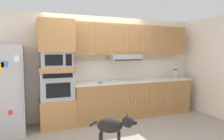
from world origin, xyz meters
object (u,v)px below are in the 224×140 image
at_px(screwdriver, 100,83).
at_px(electric_kettle, 175,74).
at_px(dog, 114,126).
at_px(microwave, 56,60).
at_px(refrigerator, 4,90).
at_px(built_in_oven, 57,85).

height_order(screwdriver, electric_kettle, electric_kettle).
relative_size(electric_kettle, dog, 0.32).
height_order(microwave, dog, microwave).
height_order(microwave, electric_kettle, microwave).
bearing_deg(screwdriver, refrigerator, 176.75).
xyz_separation_m(screwdriver, electric_kettle, (2.19, 0.13, 0.10)).
height_order(screwdriver, dog, screwdriver).
xyz_separation_m(microwave, screwdriver, (0.94, -0.18, -0.53)).
height_order(built_in_oven, dog, built_in_oven).
bearing_deg(built_in_oven, screwdriver, -10.75).
height_order(refrigerator, microwave, refrigerator).
bearing_deg(electric_kettle, dog, -148.61).
distance_m(microwave, electric_kettle, 3.16).
bearing_deg(refrigerator, screwdriver, -3.25).
bearing_deg(microwave, screwdriver, -10.75).
distance_m(refrigerator, dog, 2.32).
distance_m(refrigerator, electric_kettle, 4.16).
distance_m(refrigerator, built_in_oven, 1.02).
bearing_deg(microwave, refrigerator, -176.21).
relative_size(refrigerator, electric_kettle, 7.33).
xyz_separation_m(built_in_oven, dog, (0.72, -1.52, -0.49)).
height_order(electric_kettle, dog, electric_kettle).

